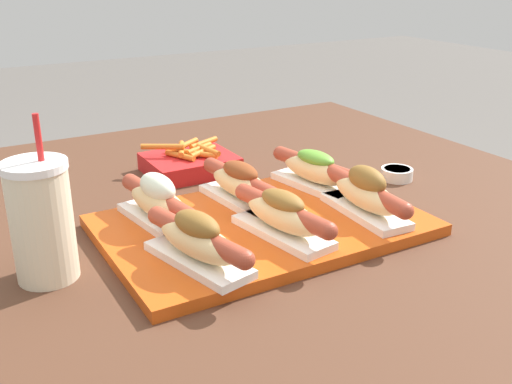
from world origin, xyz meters
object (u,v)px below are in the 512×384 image
(fries_basket, at_px, (190,163))
(hot_dog_2, at_px, (366,194))
(serving_tray, at_px, (262,225))
(hot_dog_1, at_px, (283,215))
(hot_dog_4, at_px, (240,184))
(hot_dog_5, at_px, (315,170))
(sauce_bowl, at_px, (397,173))
(hot_dog_0, at_px, (198,240))
(hot_dog_3, at_px, (158,202))
(drink_cup, at_px, (42,221))

(fries_basket, bearing_deg, hot_dog_2, -69.48)
(serving_tray, height_order, hot_dog_1, hot_dog_1)
(fries_basket, bearing_deg, hot_dog_4, -92.29)
(serving_tray, bearing_deg, hot_dog_4, 86.71)
(hot_dog_5, bearing_deg, sauce_bowl, -1.67)
(hot_dog_0, height_order, fries_basket, hot_dog_0)
(fries_basket, bearing_deg, serving_tray, -92.55)
(fries_basket, bearing_deg, sauce_bowl, -35.71)
(hot_dog_1, xyz_separation_m, hot_dog_3, (-0.14, 0.13, 0.00))
(hot_dog_4, distance_m, drink_cup, 0.33)
(hot_dog_2, height_order, fries_basket, hot_dog_2)
(hot_dog_0, height_order, hot_dog_3, hot_dog_3)
(hot_dog_3, xyz_separation_m, hot_dog_4, (0.15, 0.01, -0.00))
(hot_dog_1, bearing_deg, drink_cup, 165.97)
(hot_dog_0, relative_size, hot_dog_4, 0.98)
(hot_dog_0, bearing_deg, sauce_bowl, 17.18)
(hot_dog_4, relative_size, hot_dog_5, 1.01)
(hot_dog_1, height_order, hot_dog_2, hot_dog_2)
(serving_tray, height_order, hot_dog_2, hot_dog_2)
(hot_dog_3, xyz_separation_m, sauce_bowl, (0.49, 0.00, -0.04))
(hot_dog_5, distance_m, sauce_bowl, 0.19)
(sauce_bowl, xyz_separation_m, fries_basket, (-0.33, 0.24, 0.01))
(drink_cup, bearing_deg, hot_dog_4, 10.94)
(hot_dog_5, distance_m, fries_basket, 0.27)
(hot_dog_2, relative_size, hot_dog_3, 1.01)
(hot_dog_3, height_order, hot_dog_5, hot_dog_3)
(hot_dog_0, xyz_separation_m, hot_dog_5, (0.30, 0.16, -0.00))
(serving_tray, bearing_deg, hot_dog_5, 26.56)
(hot_dog_5, bearing_deg, hot_dog_1, -138.18)
(hot_dog_3, height_order, drink_cup, drink_cup)
(hot_dog_4, bearing_deg, hot_dog_5, -1.20)
(fries_basket, bearing_deg, hot_dog_0, -112.50)
(serving_tray, distance_m, fries_basket, 0.31)
(hot_dog_4, bearing_deg, hot_dog_0, -133.44)
(serving_tray, relative_size, hot_dog_4, 2.32)
(hot_dog_2, height_order, hot_dog_4, hot_dog_2)
(serving_tray, xyz_separation_m, fries_basket, (0.01, 0.31, 0.01))
(hot_dog_5, bearing_deg, hot_dog_2, -90.24)
(hot_dog_2, xyz_separation_m, fries_basket, (-0.14, 0.37, -0.03))
(hot_dog_0, xyz_separation_m, hot_dog_4, (0.15, 0.16, -0.00))
(sauce_bowl, distance_m, fries_basket, 0.40)
(drink_cup, bearing_deg, hot_dog_1, -14.03)
(hot_dog_1, distance_m, hot_dog_3, 0.19)
(hot_dog_0, relative_size, sauce_bowl, 3.38)
(serving_tray, bearing_deg, hot_dog_0, -151.27)
(hot_dog_3, relative_size, hot_dog_4, 1.00)
(serving_tray, xyz_separation_m, sauce_bowl, (0.34, 0.07, 0.00))
(hot_dog_1, bearing_deg, fries_basket, 87.34)
(hot_dog_2, height_order, drink_cup, drink_cup)
(hot_dog_2, bearing_deg, hot_dog_4, 136.06)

